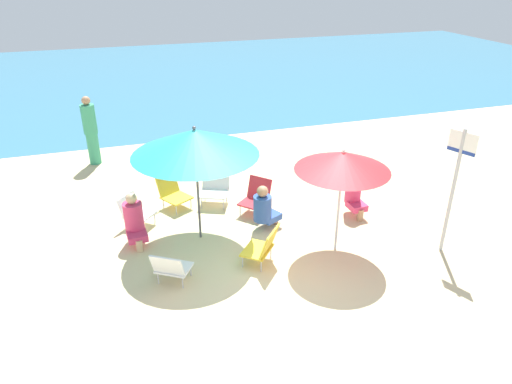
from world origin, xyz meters
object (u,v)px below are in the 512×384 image
Objects in this scene: beach_chair_b at (135,210)px; person_a at (264,208)px; beach_chair_e at (215,186)px; person_b at (91,131)px; beach_chair_a at (256,196)px; person_d at (354,191)px; umbrella_red at (343,161)px; warning_sign at (456,176)px; person_c at (134,220)px; beach_chair_f at (171,267)px; beach_chair_c at (172,192)px; umbrella_teal at (195,142)px; beach_chair_d at (263,246)px.

person_a is (2.23, -0.86, 0.12)m from beach_chair_b.
person_b is (-2.32, 2.87, 0.48)m from beach_chair_e.
beach_chair_a is 1.89m from person_d.
warning_sign is at bearing -19.03° from umbrella_red.
beach_chair_e is 0.80× the size of person_c.
beach_chair_f is at bearing -3.84° from person_b.
warning_sign reaches higher than beach_chair_c.
umbrella_teal is 2.00m from beach_chair_a.
person_d is (3.29, -1.36, 0.16)m from beach_chair_c.
beach_chair_c is at bearing 140.63° from person_c.
person_c is at bearing -32.21° from beach_chair_a.
beach_chair_c is 3.19m from person_b.
beach_chair_c is (-0.28, 1.33, -1.49)m from umbrella_teal.
warning_sign reaches higher than person_d.
beach_chair_a is at bearing -14.50° from beach_chair_f.
umbrella_red is at bearing 65.12° from person_c.
person_c is (-1.10, 0.17, -1.36)m from umbrella_teal.
warning_sign is (4.13, -2.97, 1.07)m from beach_chair_c.
beach_chair_e reaches higher than beach_chair_b.
warning_sign reaches higher than beach_chair_e.
beach_chair_a is at bearing 35.84° from beach_chair_b.
beach_chair_d is (-1.33, -0.06, -1.28)m from umbrella_red.
beach_chair_d is at bearing -4.58° from beach_chair_b.
person_b is at bearing 99.05° from person_a.
beach_chair_b is 0.65m from person_c.
person_b is (-1.75, 4.11, -0.98)m from umbrella_teal.
person_a is (1.86, 1.13, 0.12)m from beach_chair_f.
person_b is at bearing 44.02° from beach_chair_f.
umbrella_red is 3.12m from beach_chair_f.
beach_chair_a is 1.75m from beach_chair_d.
person_a is at bearing 19.84° from person_b.
beach_chair_d is 2.38m from beach_chair_e.
beach_chair_f is 3.88m from person_d.
person_c is (-1.67, -1.08, 0.10)m from beach_chair_e.
umbrella_red is at bearing 14.87° from beach_chair_c.
umbrella_teal is 2.93× the size of beach_chair_a.
beach_chair_a is 1.69m from beach_chair_c.
beach_chair_b is 2.02m from beach_chair_f.
beach_chair_f is 5.44m from person_b.
beach_chair_f is at bearing 12.79° from person_c.
person_d is at bearing 86.18° from beach_chair_e.
person_a is (0.61, -1.31, 0.07)m from beach_chair_e.
beach_chair_b is (-1.06, 0.80, -1.50)m from umbrella_teal.
beach_chair_a is 0.44× the size of person_b.
beach_chair_d reaches higher than beach_chair_f.
person_d reaches higher than beach_chair_d.
beach_chair_c is 0.80× the size of person_c.
person_c is 0.97× the size of person_d.
beach_chair_d is at bearing -177.39° from umbrella_red.
beach_chair_b is 5.59m from warning_sign.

